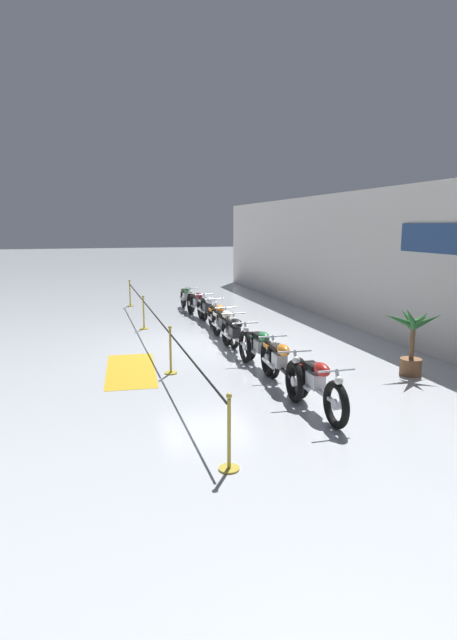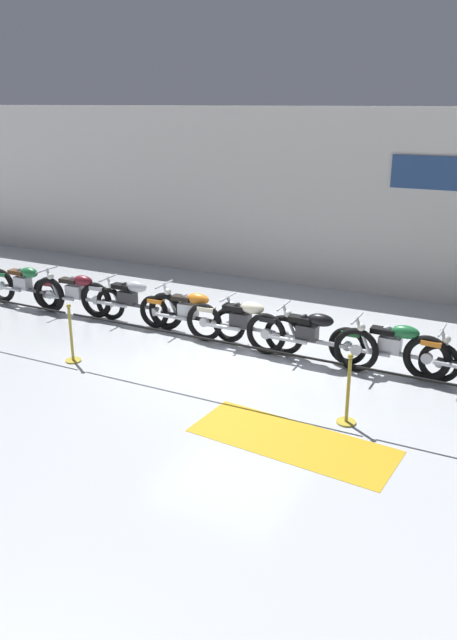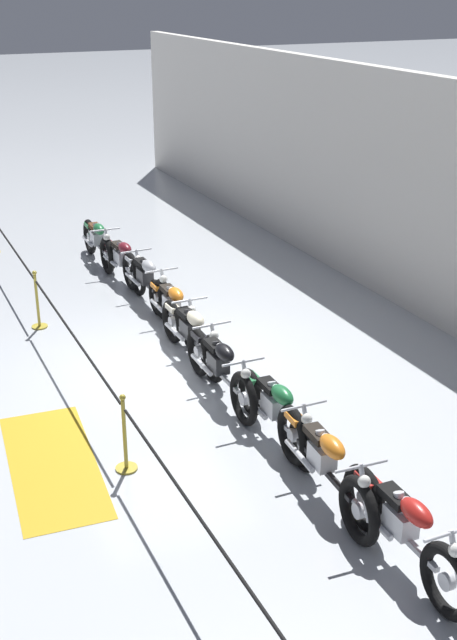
{
  "view_description": "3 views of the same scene",
  "coord_description": "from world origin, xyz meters",
  "views": [
    {
      "loc": [
        12.83,
        -3.06,
        3.16
      ],
      "look_at": [
        1.25,
        0.3,
        0.86
      ],
      "focal_mm": 28.0,
      "sensor_mm": 36.0,
      "label": 1
    },
    {
      "loc": [
        4.55,
        -9.1,
        4.29
      ],
      "look_at": [
        -0.32,
        0.5,
        0.52
      ],
      "focal_mm": 35.0,
      "sensor_mm": 36.0,
      "label": 2
    },
    {
      "loc": [
        10.74,
        -3.76,
        5.64
      ],
      "look_at": [
        0.5,
        0.96,
        0.85
      ],
      "focal_mm": 45.0,
      "sensor_mm": 36.0,
      "label": 3
    }
  ],
  "objects": [
    {
      "name": "motorcycle_orange_3",
      "position": [
        -1.24,
        0.71,
        0.45
      ],
      "size": [
        2.35,
        0.62,
        0.91
      ],
      "color": "black",
      "rests_on": "ground"
    },
    {
      "name": "motorcycle_green_0",
      "position": [
        -5.36,
        0.58,
        0.48
      ],
      "size": [
        2.23,
        0.62,
        0.96
      ],
      "color": "black",
      "rests_on": "ground"
    },
    {
      "name": "motorcycle_black_5",
      "position": [
        1.27,
        0.47,
        0.48
      ],
      "size": [
        2.41,
        0.62,
        0.96
      ],
      "color": "black",
      "rests_on": "ground"
    },
    {
      "name": "stanchion_mid_left",
      "position": [
        -2.43,
        -1.36,
        0.36
      ],
      "size": [
        0.28,
        0.28,
        1.05
      ],
      "color": "gold",
      "rests_on": "ground"
    },
    {
      "name": "floor_banner",
      "position": [
        1.99,
        -2.18,
        0.0
      ],
      "size": [
        2.85,
        1.29,
        0.01
      ],
      "primitive_type": "cube",
      "rotation": [
        0.0,
        0.0,
        -0.08
      ],
      "color": "#B78E19",
      "rests_on": "ground"
    },
    {
      "name": "ground_plane",
      "position": [
        0.0,
        0.0,
        0.0
      ],
      "size": [
        120.0,
        120.0,
        0.0
      ],
      "primitive_type": "plane",
      "color": "#B2B7BC"
    },
    {
      "name": "stanchion_far_left",
      "position": [
        -1.55,
        -1.36,
        0.77
      ],
      "size": [
        14.1,
        0.28,
        1.05
      ],
      "color": "gold",
      "rests_on": "ground"
    },
    {
      "name": "motorcycle_green_6",
      "position": [
        2.65,
        0.65,
        0.46
      ],
      "size": [
        2.21,
        0.62,
        0.92
      ],
      "color": "black",
      "rests_on": "ground"
    },
    {
      "name": "back_wall",
      "position": [
        0.01,
        5.12,
        2.1
      ],
      "size": [
        28.0,
        0.29,
        4.2
      ],
      "color": "silver",
      "rests_on": "ground"
    },
    {
      "name": "motorcycle_silver_2",
      "position": [
        -2.68,
        0.73,
        0.47
      ],
      "size": [
        2.45,
        0.62,
        0.96
      ],
      "color": "black",
      "rests_on": "ground"
    },
    {
      "name": "motorcycle_orange_7",
      "position": [
        4.05,
        0.54,
        0.48
      ],
      "size": [
        2.44,
        0.62,
        0.97
      ],
      "color": "black",
      "rests_on": "ground"
    },
    {
      "name": "motorcycle_cream_4",
      "position": [
        -0.05,
        0.57,
        0.48
      ],
      "size": [
        2.34,
        0.62,
        0.95
      ],
      "color": "black",
      "rests_on": "ground"
    },
    {
      "name": "motorcycle_red_8",
      "position": [
        5.43,
        0.65,
        0.48
      ],
      "size": [
        2.22,
        0.62,
        0.96
      ],
      "color": "black",
      "rests_on": "ground"
    },
    {
      "name": "motorcycle_maroon_1",
      "position": [
        -4.01,
        0.7,
        0.46
      ],
      "size": [
        2.36,
        0.62,
        0.92
      ],
      "color": "black",
      "rests_on": "ground"
    },
    {
      "name": "stanchion_mid_right",
      "position": [
        2.49,
        -1.36,
        0.36
      ],
      "size": [
        0.28,
        0.28,
        1.05
      ],
      "color": "gold",
      "rests_on": "ground"
    }
  ]
}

